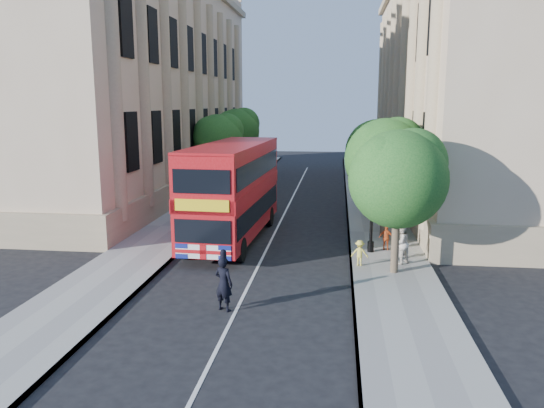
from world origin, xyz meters
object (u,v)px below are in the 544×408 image
(double_decker_bus, at_px, (233,189))
(police_constable, at_px, (224,284))
(box_van, at_px, (249,196))
(lamp_post, at_px, (372,202))
(woman_pedestrian, at_px, (401,243))

(double_decker_bus, bearing_deg, police_constable, -77.94)
(box_van, relative_size, police_constable, 2.90)
(police_constable, bearing_deg, lamp_post, -100.91)
(lamp_post, xyz_separation_m, box_van, (-6.93, 6.36, -0.97))
(police_constable, height_order, woman_pedestrian, woman_pedestrian)
(lamp_post, bearing_deg, double_decker_bus, 165.28)
(police_constable, distance_m, woman_pedestrian, 8.86)
(box_van, distance_m, police_constable, 14.11)
(lamp_post, relative_size, box_van, 0.93)
(lamp_post, distance_m, police_constable, 9.51)
(box_van, relative_size, woman_pedestrian, 2.99)
(police_constable, bearing_deg, double_decker_bus, -56.40)
(double_decker_bus, relative_size, woman_pedestrian, 5.80)
(woman_pedestrian, bearing_deg, box_van, -88.11)
(double_decker_bus, distance_m, box_van, 4.69)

